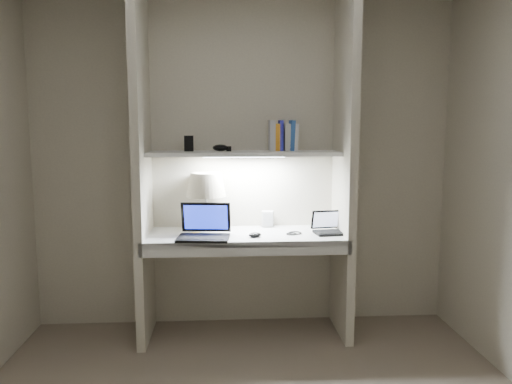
{
  "coord_description": "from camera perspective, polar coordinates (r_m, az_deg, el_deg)",
  "views": [
    {
      "loc": [
        -0.15,
        -2.35,
        1.55
      ],
      "look_at": [
        0.07,
        1.05,
        1.1
      ],
      "focal_mm": 35.0,
      "sensor_mm": 36.0,
      "label": 1
    }
  ],
  "objects": [
    {
      "name": "sticky_note",
      "position": [
        3.7,
        -6.89,
        -4.69
      ],
      "size": [
        0.07,
        0.07,
        0.0
      ],
      "primitive_type": "cube",
      "rotation": [
        0.0,
        0.0,
        0.2
      ],
      "color": "yellow",
      "rests_on": "desk"
    },
    {
      "name": "speaker",
      "position": [
        3.89,
        1.34,
        -3.1
      ],
      "size": [
        0.1,
        0.08,
        0.12
      ],
      "primitive_type": "cube",
      "rotation": [
        0.0,
        0.0,
        -0.17
      ],
      "color": "silver",
      "rests_on": "desk"
    },
    {
      "name": "alcove_panel_left",
      "position": [
        3.64,
        -12.89,
        2.62
      ],
      "size": [
        0.06,
        0.55,
        2.5
      ],
      "primitive_type": "cube",
      "color": "#BEB5A2",
      "rests_on": "floor"
    },
    {
      "name": "strip_light",
      "position": [
        3.68,
        -1.38,
        4.08
      ],
      "size": [
        0.6,
        0.04,
        0.02
      ],
      "primitive_type": "cube",
      "color": "white",
      "rests_on": "shelf"
    },
    {
      "name": "back_wall",
      "position": [
        3.87,
        -1.48,
        3.09
      ],
      "size": [
        3.2,
        0.01,
        2.5
      ],
      "primitive_type": "cube",
      "color": "#BEB5A2",
      "rests_on": "floor"
    },
    {
      "name": "desk",
      "position": [
        3.67,
        -1.29,
        -5.05
      ],
      "size": [
        1.4,
        0.55,
        0.04
      ],
      "primitive_type": "cube",
      "color": "white",
      "rests_on": "alcove_panel_left"
    },
    {
      "name": "mouse",
      "position": [
        3.54,
        -0.12,
        -4.92
      ],
      "size": [
        0.11,
        0.09,
        0.03
      ],
      "primitive_type": "ellipsoid",
      "rotation": [
        0.0,
        0.0,
        0.3
      ],
      "color": "black",
      "rests_on": "desk"
    },
    {
      "name": "table_lamp",
      "position": [
        3.76,
        -5.72,
        0.07
      ],
      "size": [
        0.3,
        0.3,
        0.44
      ],
      "color": "white",
      "rests_on": "desk"
    },
    {
      "name": "alcove_panel_right",
      "position": [
        3.7,
        10.08,
        2.77
      ],
      "size": [
        0.06,
        0.55,
        2.5
      ],
      "primitive_type": "cube",
      "color": "#BEB5A2",
      "rests_on": "floor"
    },
    {
      "name": "desk_apron",
      "position": [
        3.42,
        -1.11,
        -6.5
      ],
      "size": [
        1.46,
        0.03,
        0.1
      ],
      "primitive_type": "cube",
      "color": "silver",
      "rests_on": "desk"
    },
    {
      "name": "book_row",
      "position": [
        3.81,
        3.1,
        6.37
      ],
      "size": [
        0.22,
        0.15,
        0.23
      ],
      "color": "white",
      "rests_on": "shelf"
    },
    {
      "name": "laptop_netbook",
      "position": [
        3.72,
        8.49,
        -4.06
      ],
      "size": [
        0.27,
        0.24,
        0.16
      ],
      "rotation": [
        0.0,
        0.0,
        0.12
      ],
      "color": "black",
      "rests_on": "desk"
    },
    {
      "name": "cable_coil",
      "position": [
        3.66,
        4.47,
        -4.69
      ],
      "size": [
        0.13,
        0.13,
        0.01
      ],
      "primitive_type": "torus",
      "rotation": [
        0.0,
        0.0,
        -0.39
      ],
      "color": "black",
      "rests_on": "desk"
    },
    {
      "name": "laptop_main",
      "position": [
        3.54,
        -5.93,
        -4.33
      ],
      "size": [
        0.38,
        0.34,
        0.24
      ],
      "rotation": [
        0.0,
        0.0,
        -0.1
      ],
      "color": "black",
      "rests_on": "desk"
    },
    {
      "name": "shelf",
      "position": [
        3.68,
        -1.38,
        4.42
      ],
      "size": [
        1.4,
        0.36,
        0.03
      ],
      "primitive_type": "cube",
      "color": "silver",
      "rests_on": "back_wall"
    },
    {
      "name": "shelf_box",
      "position": [
        3.74,
        -7.68,
        5.52
      ],
      "size": [
        0.07,
        0.05,
        0.12
      ],
      "primitive_type": "cube",
      "rotation": [
        0.0,
        0.0,
        0.04
      ],
      "color": "black",
      "rests_on": "shelf"
    },
    {
      "name": "shelf_gadget",
      "position": [
        3.7,
        -4.1,
        5.06
      ],
      "size": [
        0.13,
        0.11,
        0.05
      ],
      "primitive_type": "ellipsoid",
      "rotation": [
        0.0,
        0.0,
        -0.24
      ],
      "color": "black",
      "rests_on": "shelf"
    }
  ]
}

